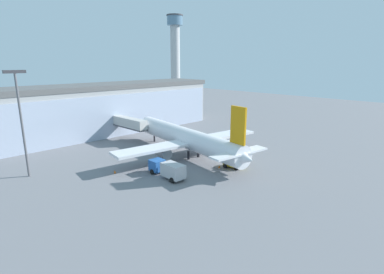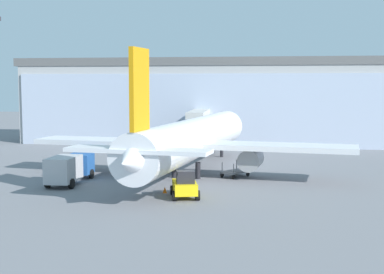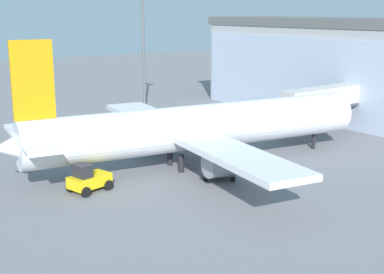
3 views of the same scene
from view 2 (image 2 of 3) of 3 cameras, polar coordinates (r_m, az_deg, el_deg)
ground at (r=49.58m, az=-0.38°, el=-4.89°), size 240.00×240.00×0.00m
terminal_building at (r=83.55m, az=2.79°, el=3.87°), size 61.09×14.42×12.98m
jet_bridge at (r=73.55m, az=0.81°, el=1.83°), size 2.52×14.54×5.54m
airplane at (r=53.43m, az=-0.04°, el=-0.27°), size 32.27×35.95×11.74m
catering_truck at (r=50.23m, az=-12.95°, el=-3.21°), size 2.61×7.34×2.65m
baggage_cart at (r=52.72m, az=4.61°, el=-3.73°), size 2.95×3.20×1.50m
pushback_tug at (r=42.85m, az=-0.77°, el=-5.25°), size 2.79×3.53×2.30m
safety_cone_nose at (r=44.95m, az=-2.92°, el=-5.65°), size 0.36×0.36×0.55m
safety_cone_wingtip at (r=59.53m, az=-15.08°, el=-3.05°), size 0.36×0.36×0.55m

